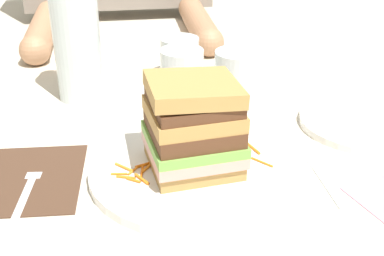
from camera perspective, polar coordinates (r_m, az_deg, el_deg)
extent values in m
plane|color=beige|center=(0.70, -0.09, -4.32)|extent=(3.00, 3.00, 0.00)
cylinder|color=white|center=(0.68, 0.37, -4.61)|extent=(0.27, 0.27, 0.01)
cube|color=tan|center=(0.67, 0.37, -3.47)|extent=(0.12, 0.12, 0.02)
cube|color=#E0A393|center=(0.67, 0.37, -2.22)|extent=(0.13, 0.13, 0.01)
cube|color=#7AB74C|center=(0.66, 0.38, -1.17)|extent=(0.13, 0.13, 0.01)
cube|color=#56331E|center=(0.65, 0.38, 0.11)|extent=(0.12, 0.12, 0.02)
cube|color=tan|center=(0.64, 0.39, 1.67)|extent=(0.12, 0.12, 0.02)
cube|color=#56331E|center=(0.64, 0.39, 3.01)|extent=(0.12, 0.12, 0.01)
cube|color=tan|center=(0.63, 0.33, 4.41)|extent=(0.12, 0.11, 0.03)
cylinder|color=orange|center=(0.67, -8.10, -5.06)|extent=(0.02, 0.01, 0.00)
cylinder|color=orange|center=(0.67, -6.59, -4.74)|extent=(0.01, 0.02, 0.00)
cylinder|color=orange|center=(0.65, -5.59, -5.66)|extent=(0.02, 0.03, 0.00)
cylinder|color=orange|center=(0.65, -6.51, -5.77)|extent=(0.02, 0.01, 0.00)
cylinder|color=orange|center=(0.67, -4.98, -4.37)|extent=(0.02, 0.02, 0.00)
cylinder|color=orange|center=(0.68, -5.44, -4.11)|extent=(0.02, 0.01, 0.00)
cylinder|color=orange|center=(0.68, -7.55, -4.35)|extent=(0.02, 0.02, 0.00)
cylinder|color=orange|center=(0.66, -7.34, -5.44)|extent=(0.02, 0.01, 0.00)
cylinder|color=orange|center=(0.67, -5.58, -4.80)|extent=(0.01, 0.03, 0.00)
cylinder|color=orange|center=(0.69, 7.78, -3.77)|extent=(0.02, 0.03, 0.00)
cylinder|color=orange|center=(0.70, 5.47, -2.88)|extent=(0.03, 0.00, 0.00)
cylinder|color=orange|center=(0.70, 4.91, -2.85)|extent=(0.02, 0.01, 0.00)
cylinder|color=orange|center=(0.71, 5.09, -2.67)|extent=(0.03, 0.01, 0.00)
cylinder|color=orange|center=(0.70, 5.36, -3.14)|extent=(0.01, 0.03, 0.00)
cylinder|color=orange|center=(0.72, 6.83, -2.26)|extent=(0.01, 0.03, 0.00)
cube|color=#4C3323|center=(0.70, -17.32, -5.39)|extent=(0.14, 0.17, 0.00)
cube|color=silver|center=(0.66, -18.45, -7.75)|extent=(0.02, 0.11, 0.00)
cube|color=silver|center=(0.71, -17.21, -4.83)|extent=(0.02, 0.02, 0.00)
cylinder|color=silver|center=(0.73, -16.08, -3.66)|extent=(0.01, 0.04, 0.00)
cylinder|color=silver|center=(0.73, -16.51, -3.67)|extent=(0.01, 0.04, 0.00)
cylinder|color=silver|center=(0.73, -16.94, -3.67)|extent=(0.01, 0.04, 0.00)
cylinder|color=silver|center=(0.73, -17.36, -3.67)|extent=(0.01, 0.04, 0.00)
cube|color=silver|center=(0.68, 15.11, -6.25)|extent=(0.01, 0.10, 0.00)
cube|color=silver|center=(0.76, 12.33, -2.14)|extent=(0.02, 0.11, 0.00)
cylinder|color=white|center=(0.86, 5.09, 5.45)|extent=(0.08, 0.08, 0.09)
cylinder|color=orange|center=(0.86, 5.07, 4.89)|extent=(0.07, 0.07, 0.08)
cylinder|color=silver|center=(0.89, -12.70, 9.92)|extent=(0.08, 0.08, 0.22)
cylinder|color=silver|center=(0.98, -1.37, 7.77)|extent=(0.07, 0.07, 0.08)
cylinder|color=silver|center=(0.89, -1.13, 6.05)|extent=(0.07, 0.07, 0.09)
cylinder|color=white|center=(0.85, 18.39, 0.61)|extent=(0.20, 0.20, 0.01)
cylinder|color=tan|center=(1.23, -16.24, 10.45)|extent=(0.06, 0.29, 0.06)
cylinder|color=tan|center=(1.23, 0.74, 11.56)|extent=(0.06, 0.29, 0.06)
sphere|color=tan|center=(1.09, -17.04, 8.26)|extent=(0.06, 0.06, 0.06)
sphere|color=tan|center=(1.10, 1.93, 9.50)|extent=(0.06, 0.06, 0.06)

